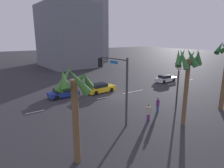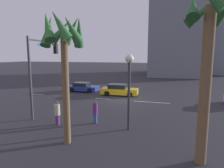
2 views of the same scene
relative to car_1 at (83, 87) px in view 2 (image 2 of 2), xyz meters
name	(u,v)px [view 2 (image 2 of 2)]	position (x,y,z in m)	size (l,w,h in m)	color
ground_plane	(122,100)	(-6.52, 3.66, -0.59)	(220.00, 220.00, 0.00)	#28282D
lane_stripe_2	(160,103)	(-10.74, 3.66, -0.58)	(1.97, 0.14, 0.01)	silver
lane_stripe_3	(143,102)	(-8.87, 3.66, -0.58)	(2.05, 0.14, 0.01)	silver
lane_stripe_4	(103,99)	(-4.26, 3.66, -0.58)	(1.81, 0.14, 0.01)	silver
lane_stripe_5	(37,94)	(4.73, 3.66, -0.58)	(2.13, 0.14, 0.01)	silver
car_1	(83,87)	(0.00, 0.00, 0.00)	(4.21, 1.97, 1.26)	navy
car_2	(119,90)	(-5.50, 1.06, 0.06)	(4.66, 2.04, 1.40)	gold
traffic_signal	(40,64)	(-1.36, 10.83, 3.74)	(0.56, 4.45, 6.45)	#38383D
streetlamp	(129,76)	(-9.12, 12.07, 3.06)	(0.56, 0.56, 5.09)	#2D2D33
pedestrian_0	(95,112)	(-6.50, 11.59, 0.31)	(0.43, 0.43, 1.72)	#2D478C
pedestrian_1	(57,113)	(-3.97, 12.65, 0.31)	(0.56, 0.56, 1.74)	#59266B
palm_tree_0	(63,42)	(-6.11, 15.09, 5.12)	(2.61, 2.68, 7.35)	brown
palm_tree_2	(210,38)	(-13.30, 15.14, 5.17)	(2.49, 2.63, 8.19)	brown
building_1	(177,41)	(-12.60, -27.88, 7.95)	(13.24, 15.83, 17.09)	slate
building_2	(216,15)	(-23.00, -39.06, 15.63)	(10.73, 17.50, 32.45)	gray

